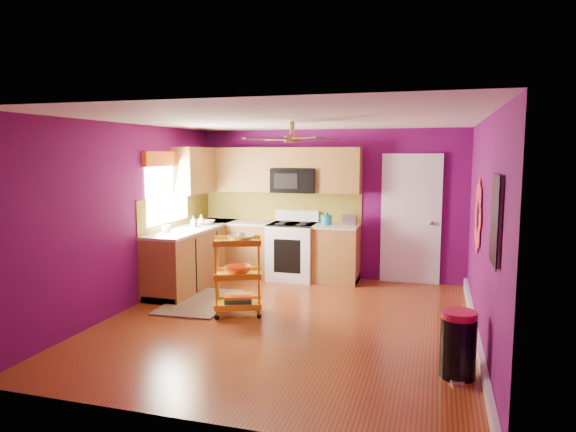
% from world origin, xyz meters
% --- Properties ---
extents(ground, '(5.00, 5.00, 0.00)m').
position_xyz_m(ground, '(0.00, 0.00, 0.00)').
color(ground, '#672A10').
rests_on(ground, ground).
extents(room_envelope, '(4.54, 5.04, 2.52)m').
position_xyz_m(room_envelope, '(0.03, 0.00, 1.63)').
color(room_envelope, '#5C0A53').
rests_on(room_envelope, ground).
extents(lower_cabinets, '(2.81, 2.31, 0.94)m').
position_xyz_m(lower_cabinets, '(-1.35, 1.82, 0.43)').
color(lower_cabinets, brown).
rests_on(lower_cabinets, ground).
extents(electric_range, '(0.76, 0.66, 1.13)m').
position_xyz_m(electric_range, '(-0.55, 2.17, 0.48)').
color(electric_range, white).
rests_on(electric_range, ground).
extents(upper_cabinetry, '(2.80, 2.30, 1.26)m').
position_xyz_m(upper_cabinetry, '(-1.24, 2.17, 1.80)').
color(upper_cabinetry, brown).
rests_on(upper_cabinetry, ground).
extents(left_window, '(0.08, 1.35, 1.08)m').
position_xyz_m(left_window, '(-2.22, 1.05, 1.74)').
color(left_window, white).
rests_on(left_window, ground).
extents(panel_door, '(0.95, 0.11, 2.15)m').
position_xyz_m(panel_door, '(1.35, 2.47, 1.02)').
color(panel_door, white).
rests_on(panel_door, ground).
extents(right_wall_art, '(0.04, 2.74, 1.04)m').
position_xyz_m(right_wall_art, '(2.23, -0.34, 1.44)').
color(right_wall_art, black).
rests_on(right_wall_art, ground).
extents(ceiling_fan, '(1.01, 1.01, 0.26)m').
position_xyz_m(ceiling_fan, '(0.00, 0.20, 2.29)').
color(ceiling_fan, '#BF8C3F').
rests_on(ceiling_fan, ground).
extents(shag_rug, '(0.94, 1.44, 0.02)m').
position_xyz_m(shag_rug, '(-1.43, 0.46, 0.01)').
color(shag_rug, black).
rests_on(shag_rug, ground).
extents(rolling_cart, '(0.72, 0.63, 1.10)m').
position_xyz_m(rolling_cart, '(-0.70, 0.11, 0.56)').
color(rolling_cart, gold).
rests_on(rolling_cart, ground).
extents(trash_can, '(0.43, 0.43, 0.64)m').
position_xyz_m(trash_can, '(1.98, -1.06, 0.32)').
color(trash_can, black).
rests_on(trash_can, ground).
extents(teal_kettle, '(0.18, 0.18, 0.21)m').
position_xyz_m(teal_kettle, '(0.02, 2.20, 1.02)').
color(teal_kettle, teal).
rests_on(teal_kettle, lower_cabinets).
extents(toaster, '(0.22, 0.15, 0.18)m').
position_xyz_m(toaster, '(0.40, 2.20, 1.03)').
color(toaster, beige).
rests_on(toaster, lower_cabinets).
extents(soap_bottle_a, '(0.08, 0.08, 0.17)m').
position_xyz_m(soap_bottle_a, '(-1.95, 1.35, 1.03)').
color(soap_bottle_a, '#EA3F72').
rests_on(soap_bottle_a, lower_cabinets).
extents(soap_bottle_b, '(0.13, 0.13, 0.17)m').
position_xyz_m(soap_bottle_b, '(-1.95, 1.61, 1.02)').
color(soap_bottle_b, white).
rests_on(soap_bottle_b, lower_cabinets).
extents(counter_dish, '(0.27, 0.27, 0.07)m').
position_xyz_m(counter_dish, '(-1.90, 1.70, 0.97)').
color(counter_dish, white).
rests_on(counter_dish, lower_cabinets).
extents(counter_cup, '(0.14, 0.14, 0.11)m').
position_xyz_m(counter_cup, '(-2.07, 0.72, 0.99)').
color(counter_cup, white).
rests_on(counter_cup, lower_cabinets).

